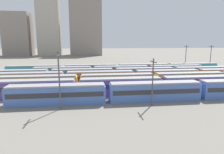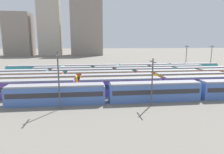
# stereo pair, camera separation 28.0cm
# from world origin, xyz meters

# --- Properties ---
(ground_plane) EXTENTS (600.00, 600.00, 0.00)m
(ground_plane) POSITION_xyz_m (0.00, 15.60, 0.00)
(ground_plane) COLOR slate
(train_track_2) EXTENTS (112.50, 3.06, 3.75)m
(train_track_2) POSITION_xyz_m (44.31, 10.40, 1.90)
(train_track_2) COLOR yellow
(train_track_2) RESTS_ON ground_plane
(train_track_3) EXTENTS (74.70, 3.06, 3.75)m
(train_track_3) POSITION_xyz_m (21.53, 15.60, 1.90)
(train_track_3) COLOR #BC4C38
(train_track_3) RESTS_ON ground_plane
(train_track_4) EXTENTS (74.70, 3.06, 3.75)m
(train_track_4) POSITION_xyz_m (16.53, 20.80, 1.90)
(train_track_4) COLOR teal
(train_track_4) RESTS_ON ground_plane
(train_track_5) EXTENTS (55.80, 3.06, 3.75)m
(train_track_5) POSITION_xyz_m (19.58, 26.00, 1.90)
(train_track_5) COLOR #BC4C38
(train_track_5) RESTS_ON ground_plane
(train_track_6) EXTENTS (74.70, 3.06, 3.75)m
(train_track_6) POSITION_xyz_m (19.08, 31.20, 1.90)
(train_track_6) COLOR teal
(train_track_6) RESTS_ON ground_plane
(catenary_pole_0) EXTENTS (0.24, 3.20, 9.96)m
(catenary_pole_0) POSITION_xyz_m (3.93, -2.91, 5.53)
(catenary_pole_0) COLOR #4C4C51
(catenary_pole_0) RESTS_ON ground_plane
(catenary_pole_1) EXTENTS (0.24, 3.20, 10.38)m
(catenary_pole_1) POSITION_xyz_m (46.04, 33.99, 5.74)
(catenary_pole_1) COLOR #4C4C51
(catenary_pole_1) RESTS_ON ground_plane
(catenary_pole_2) EXTENTS (0.24, 3.20, 8.66)m
(catenary_pole_2) POSITION_xyz_m (20.32, -2.90, 4.86)
(catenary_pole_2) COLOR #4C4C51
(catenary_pole_2) RESTS_ON ground_plane
(catenary_pole_3) EXTENTS (0.24, 3.20, 10.28)m
(catenary_pole_3) POSITION_xyz_m (56.48, 34.23, 5.69)
(catenary_pole_3) COLOR #4C4C51
(catenary_pole_3) RESTS_ON ground_plane
(distant_building_0) EXTENTS (20.93, 18.28, 35.36)m
(distant_building_0) POSITION_xyz_m (-49.53, 137.35, 17.68)
(distant_building_0) COLOR gray
(distant_building_0) RESTS_ON ground_plane
(distant_building_1) EXTENTS (18.44, 13.24, 45.87)m
(distant_building_1) POSITION_xyz_m (-24.03, 137.35, 22.93)
(distant_building_1) COLOR #B2A899
(distant_building_1) RESTS_ON ground_plane
(distant_building_2) EXTENTS (26.58, 20.41, 46.37)m
(distant_building_2) POSITION_xyz_m (7.27, 137.35, 23.18)
(distant_building_2) COLOR gray
(distant_building_2) RESTS_ON ground_plane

